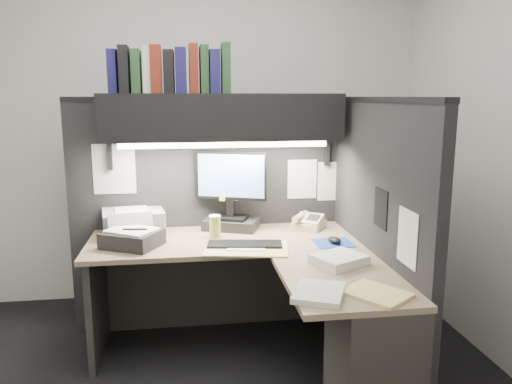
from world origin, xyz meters
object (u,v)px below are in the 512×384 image
Objects in this scene: coffee_cup at (215,227)px; notebook_stack at (132,239)px; desk at (289,315)px; printer at (133,221)px; keyboard at (245,245)px; monitor at (231,199)px; telephone at (309,223)px; overhead_shelf at (223,117)px.

notebook_stack is at bearing -165.81° from coffee_cup.
desk is 4.35× the size of printer.
notebook_stack is (-0.88, 0.48, 0.33)m from desk.
desk is 0.52m from keyboard.
coffee_cup is 0.43× the size of notebook_stack.
monitor is 0.46m from keyboard.
notebook_stack is at bearing 179.95° from keyboard.
keyboard is at bearing -8.39° from notebook_stack.
keyboard is 0.61m from telephone.
monitor is (-0.25, 0.79, 0.50)m from desk.
monitor is at bearing 104.67° from keyboard.
notebook_stack is at bearing -154.78° from overhead_shelf.
printer is at bearing -147.88° from telephone.
overhead_shelf reaches higher than keyboard.
overhead_shelf reaches higher than coffee_cup.
overhead_shelf is at bearing 111.79° from desk.
keyboard is at bearing 118.24° from desk.
notebook_stack is (-0.58, -0.27, -0.72)m from overhead_shelf.
monitor is at bearing 26.36° from notebook_stack.
monitor reaches higher than printer.
desk is 8.31× the size of telephone.
printer is (-0.70, 0.41, 0.07)m from keyboard.
overhead_shelf reaches higher than telephone.
monitor reaches higher than coffee_cup.
monitor is (0.05, 0.04, -0.56)m from overhead_shelf.
desk is at bearing -58.67° from coffee_cup.
keyboard is 2.21× the size of telephone.
desk is 3.76× the size of keyboard.
printer is (-1.19, 0.06, 0.04)m from telephone.
overhead_shelf is 4.87× the size of notebook_stack.
telephone is (0.54, -0.06, -0.17)m from monitor.
telephone is 0.67m from coffee_cup.
monitor is 0.27m from coffee_cup.
telephone reaches higher than desk.
telephone is at bearing -12.99° from printer.
overhead_shelf is at bearing -121.17° from monitor.
overhead_shelf reaches higher than printer.
printer reaches higher than telephone.
desk is 5.35× the size of notebook_stack.
coffee_cup is at bearing -102.06° from monitor.
monitor reaches higher than keyboard.
notebook_stack is at bearing 151.56° from desk.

